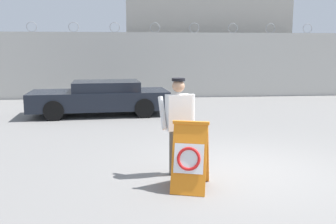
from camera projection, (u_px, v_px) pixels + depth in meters
ground_plane at (245, 170)px, 7.05m from camera, size 90.00×90.00×0.00m
perimeter_wall at (175, 65)px, 17.74m from camera, size 36.00×0.30×3.50m
building_block at (198, 32)px, 22.91m from camera, size 8.75×7.23×6.61m
barricade_sign at (190, 156)px, 6.04m from camera, size 0.75×0.88×1.12m
security_guard at (178, 122)px, 6.68m from camera, size 0.66×0.37×1.75m
parked_car_front_coupe at (101, 97)px, 13.01m from camera, size 4.82×2.23×1.17m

